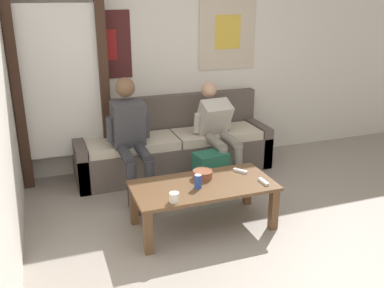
{
  "coord_description": "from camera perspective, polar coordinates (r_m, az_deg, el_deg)",
  "views": [
    {
      "loc": [
        -1.55,
        -2.58,
        2.04
      ],
      "look_at": [
        -0.19,
        1.17,
        0.63
      ],
      "focal_mm": 40.0,
      "sensor_mm": 36.0,
      "label": 1
    }
  ],
  "objects": [
    {
      "name": "coffee_table",
      "position": [
        3.88,
        1.49,
        -6.25
      ],
      "size": [
        1.28,
        0.63,
        0.42
      ],
      "color": "brown",
      "rests_on": "ground_plane"
    },
    {
      "name": "game_controller_near_left",
      "position": [
        4.12,
        6.47,
        -3.58
      ],
      "size": [
        0.11,
        0.14,
        0.03
      ],
      "color": "white",
      "rests_on": "coffee_table"
    },
    {
      "name": "wall_back",
      "position": [
        5.23,
        -2.51,
        11.07
      ],
      "size": [
        10.0,
        0.07,
        2.55
      ],
      "color": "silver",
      "rests_on": "ground_plane"
    },
    {
      "name": "ground_plane",
      "position": [
        3.63,
        9.46,
        -15.01
      ],
      "size": [
        18.0,
        18.0,
        0.0
      ],
      "primitive_type": "plane",
      "color": "gray"
    },
    {
      "name": "person_seated_teen",
      "position": [
        4.88,
        3.42,
        2.08
      ],
      "size": [
        0.47,
        0.93,
        1.07
      ],
      "color": "gray",
      "rests_on": "ground_plane"
    },
    {
      "name": "game_controller_near_right",
      "position": [
        3.92,
        9.52,
        -4.98
      ],
      "size": [
        0.04,
        0.14,
        0.03
      ],
      "color": "white",
      "rests_on": "coffee_table"
    },
    {
      "name": "pillar_candle",
      "position": [
        3.53,
        -2.39,
        -7.12
      ],
      "size": [
        0.08,
        0.08,
        0.09
      ],
      "color": "silver",
      "rests_on": "coffee_table"
    },
    {
      "name": "person_seated_adult",
      "position": [
        4.52,
        -8.18,
        1.38
      ],
      "size": [
        0.47,
        0.87,
        1.21
      ],
      "color": "#2D2D33",
      "rests_on": "ground_plane"
    },
    {
      "name": "backpack",
      "position": [
        4.6,
        2.54,
        -3.97
      ],
      "size": [
        0.37,
        0.31,
        0.44
      ],
      "color": "#1E5642",
      "rests_on": "ground_plane"
    },
    {
      "name": "couch",
      "position": [
        5.13,
        -2.52,
        -0.44
      ],
      "size": [
        2.31,
        0.67,
        0.88
      ],
      "color": "#564C47",
      "rests_on": "ground_plane"
    },
    {
      "name": "ceramic_bowl",
      "position": [
        3.96,
        1.42,
        -4.0
      ],
      "size": [
        0.19,
        0.19,
        0.08
      ],
      "color": "brown",
      "rests_on": "coffee_table"
    },
    {
      "name": "door_frame",
      "position": [
        4.8,
        -17.08,
        8.52
      ],
      "size": [
        1.0,
        0.1,
        2.15
      ],
      "color": "#382319",
      "rests_on": "ground_plane"
    },
    {
      "name": "drink_can_blue",
      "position": [
        3.76,
        0.8,
        -5.0
      ],
      "size": [
        0.07,
        0.07,
        0.12
      ],
      "color": "#28479E",
      "rests_on": "coffee_table"
    }
  ]
}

